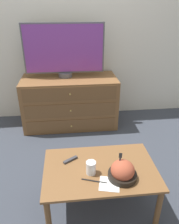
{
  "coord_description": "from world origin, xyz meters",
  "views": [
    {
      "loc": [
        -0.06,
        -3.11,
        1.59
      ],
      "look_at": [
        0.12,
        -1.44,
        0.74
      ],
      "focal_mm": 35.0,
      "sensor_mm": 36.0,
      "label": 1
    }
  ],
  "objects": [
    {
      "name": "drink_cup",
      "position": [
        0.09,
        -1.82,
        0.44
      ],
      "size": [
        0.08,
        0.08,
        0.11
      ],
      "color": "beige",
      "rests_on": "coffee_table"
    },
    {
      "name": "remote_control",
      "position": [
        -0.07,
        -1.66,
        0.41
      ],
      "size": [
        0.12,
        0.09,
        0.02
      ],
      "color": "#38383D",
      "rests_on": "coffee_table"
    },
    {
      "name": "coffee_table",
      "position": [
        0.17,
        -1.77,
        0.34
      ],
      "size": [
        0.9,
        0.59,
        0.4
      ],
      "color": "brown",
      "rests_on": "ground_plane"
    },
    {
      "name": "tv",
      "position": [
        -0.08,
        -0.24,
        1.04
      ],
      "size": [
        1.03,
        0.18,
        0.68
      ],
      "color": "#515156",
      "rests_on": "dresser"
    },
    {
      "name": "wall_back",
      "position": [
        0.0,
        0.03,
        1.3
      ],
      "size": [
        12.0,
        0.05,
        2.6
      ],
      "color": "silver",
      "rests_on": "ground_plane"
    },
    {
      "name": "dresser",
      "position": [
        -0.04,
        -0.31,
        0.34
      ],
      "size": [
        1.27,
        0.58,
        0.68
      ],
      "color": "brown",
      "rests_on": "ground_plane"
    },
    {
      "name": "takeout_bowl",
      "position": [
        0.32,
        -1.89,
        0.46
      ],
      "size": [
        0.22,
        0.22,
        0.19
      ],
      "color": "black",
      "rests_on": "coffee_table"
    },
    {
      "name": "napkin",
      "position": [
        0.21,
        -1.95,
        0.4
      ],
      "size": [
        0.18,
        0.18,
        0.0
      ],
      "color": "white",
      "rests_on": "coffee_table"
    },
    {
      "name": "knife",
      "position": [
        0.1,
        -1.91,
        0.4
      ],
      "size": [
        0.18,
        0.07,
        0.01
      ],
      "color": "black",
      "rests_on": "coffee_table"
    },
    {
      "name": "ground_plane",
      "position": [
        0.0,
        0.0,
        0.0
      ],
      "size": [
        12.0,
        12.0,
        0.0
      ],
      "primitive_type": "plane",
      "color": "#383D47"
    }
  ]
}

